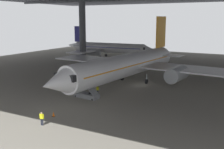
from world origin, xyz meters
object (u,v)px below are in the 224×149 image
at_px(boarding_stairs, 86,93).
at_px(airplane_distant, 108,48).
at_px(traffic_cone_orange, 54,114).
at_px(crew_worker_near_nose, 42,118).
at_px(airplane_main, 128,65).
at_px(baggage_tug, 125,70).
at_px(crew_worker_by_stairs, 98,90).

height_order(boarding_stairs, airplane_distant, airplane_distant).
relative_size(boarding_stairs, traffic_cone_orange, 8.07).
bearing_deg(boarding_stairs, crew_worker_near_nose, -80.95).
xyz_separation_m(airplane_main, airplane_distant, (-20.87, 29.55, -0.51)).
relative_size(airplane_main, baggage_tug, 16.29).
height_order(boarding_stairs, crew_worker_by_stairs, boarding_stairs).
height_order(airplane_main, boarding_stairs, airplane_main).
height_order(crew_worker_near_nose, airplane_distant, airplane_distant).
bearing_deg(crew_worker_near_nose, baggage_tug, 99.57).
relative_size(crew_worker_by_stairs, airplane_distant, 0.05).
relative_size(crew_worker_near_nose, airplane_distant, 0.05).
bearing_deg(airplane_distant, boarding_stairs, -64.74).
height_order(airplane_main, crew_worker_by_stairs, airplane_main).
xyz_separation_m(airplane_main, crew_worker_by_stairs, (-1.02, -8.85, -2.72)).
height_order(airplane_main, traffic_cone_orange, airplane_main).
xyz_separation_m(boarding_stairs, traffic_cone_orange, (1.09, -8.87, -0.46)).
bearing_deg(baggage_tug, traffic_cone_orange, -80.98).
xyz_separation_m(traffic_cone_orange, baggage_tug, (-4.73, 29.83, 0.23)).
height_order(airplane_main, airplane_distant, airplane_main).
bearing_deg(crew_worker_near_nose, boarding_stairs, 99.05).
bearing_deg(crew_worker_by_stairs, boarding_stairs, -110.35).
bearing_deg(crew_worker_near_nose, crew_worker_by_stairs, 94.58).
bearing_deg(traffic_cone_orange, crew_worker_near_nose, -74.87).
xyz_separation_m(airplane_main, boarding_stairs, (-1.79, -10.90, -2.87)).
distance_m(boarding_stairs, airplane_distant, 44.79).
height_order(crew_worker_near_nose, crew_worker_by_stairs, crew_worker_by_stairs).
xyz_separation_m(airplane_main, crew_worker_near_nose, (0.08, -22.64, -2.74)).
relative_size(airplane_distant, baggage_tug, 12.13).
distance_m(airplane_main, airplane_distant, 36.18).
height_order(boarding_stairs, traffic_cone_orange, boarding_stairs).
bearing_deg(baggage_tug, airplane_main, -61.64).
bearing_deg(airplane_main, baggage_tug, 118.36).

